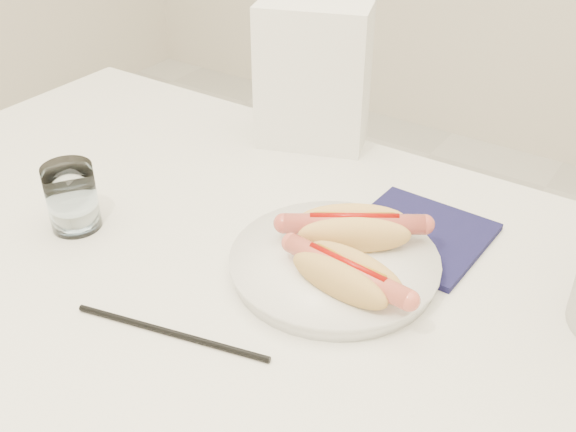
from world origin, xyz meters
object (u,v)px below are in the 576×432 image
Objects in this scene: table at (222,319)px; water_glass at (72,197)px; plate at (334,266)px; hotdog_right at (347,275)px; hotdog_left at (354,229)px; napkin_box at (313,76)px.

water_glass reaches higher than table.
plate is at bearing 17.39° from water_glass.
plate is 0.34m from water_glass.
water_glass is (-0.36, -0.06, 0.00)m from hotdog_right.
plate is 1.55× the size of hotdog_left.
hotdog_left is (0.10, 0.12, 0.10)m from table.
water_glass reaches higher than hotdog_right.
hotdog_right is at bearing 17.58° from table.
hotdog_right is (0.04, -0.04, 0.03)m from plate.
table is 0.40m from napkin_box.
water_glass is at bearing -164.10° from hotdog_right.
table is 0.19m from hotdog_left.
plate is at bearing -73.33° from napkin_box.
water_glass reaches higher than hotdog_left.
table is 5.21× the size of plate.
napkin_box is at bearing 98.25° from hotdog_left.
table is 14.02× the size of water_glass.
hotdog_right is at bearing -72.37° from napkin_box.
napkin_box reaches higher than table.
plate is at bearing -126.25° from hotdog_left.
hotdog_right is (0.14, 0.04, 0.10)m from table.
hotdog_left reaches higher than hotdog_right.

